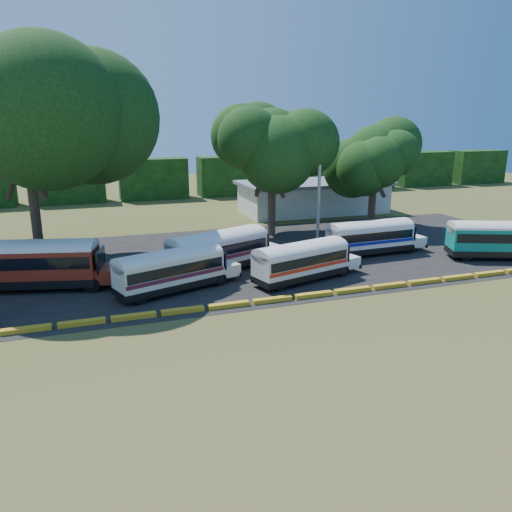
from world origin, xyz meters
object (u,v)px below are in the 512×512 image
object	(u,v)px
bus_cream_west	(172,268)
bus_teal	(501,237)
tree_west	(23,111)
bus_white_red	(303,259)
bus_red	(35,261)

from	to	relation	value
bus_cream_west	bus_teal	bearing A→B (deg)	-20.35
bus_cream_west	tree_west	xyz separation A→B (m)	(-9.33, 10.64, 10.60)
tree_west	bus_cream_west	bearing A→B (deg)	-48.74
bus_cream_west	bus_white_red	world-z (taller)	bus_cream_west
bus_teal	bus_white_red	bearing A→B (deg)	-157.85
bus_cream_west	bus_white_red	bearing A→B (deg)	-23.60
bus_cream_west	bus_teal	xyz separation A→B (m)	(28.29, -0.55, 0.17)
bus_red	bus_white_red	size ratio (longest dim) A/B	1.21
bus_red	bus_cream_west	distance (m)	9.74
bus_cream_west	bus_teal	distance (m)	28.30
bus_teal	tree_west	world-z (taller)	tree_west
bus_red	bus_white_red	bearing A→B (deg)	0.14
bus_red	tree_west	bearing A→B (deg)	105.93
bus_red	bus_teal	world-z (taller)	bus_red
bus_red	bus_cream_west	world-z (taller)	bus_red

